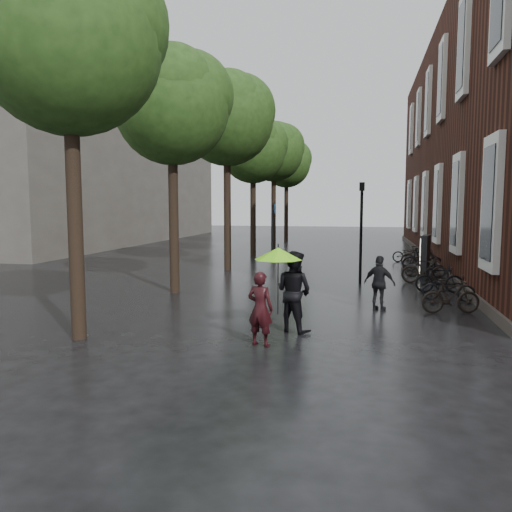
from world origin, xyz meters
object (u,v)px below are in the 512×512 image
(person_burgundy, at_px, (260,309))
(lamp_post, at_px, (361,223))
(pedestrian_walking, at_px, (380,283))
(ad_lightbox, at_px, (425,257))
(parked_bicycles, at_px, (426,267))
(person_black, at_px, (294,291))

(person_burgundy, height_order, lamp_post, lamp_post)
(pedestrian_walking, height_order, ad_lightbox, ad_lightbox)
(person_burgundy, height_order, parked_bicycles, person_burgundy)
(person_burgundy, relative_size, pedestrian_walking, 1.02)
(pedestrian_walking, xyz_separation_m, ad_lightbox, (1.97, 6.76, 0.10))
(person_black, bearing_deg, pedestrian_walking, -97.14)
(person_burgundy, relative_size, parked_bicycles, 0.12)
(person_black, bearing_deg, parked_bicycles, -84.68)
(person_burgundy, height_order, pedestrian_walking, person_burgundy)
(person_burgundy, xyz_separation_m, pedestrian_walking, (2.56, 4.15, -0.02))
(ad_lightbox, relative_size, lamp_post, 0.46)
(lamp_post, bearing_deg, pedestrian_walking, -83.26)
(person_burgundy, distance_m, parked_bicycles, 11.61)
(parked_bicycles, distance_m, lamp_post, 3.60)
(person_black, relative_size, pedestrian_walking, 1.23)
(person_burgundy, distance_m, ad_lightbox, 11.81)
(parked_bicycles, relative_size, ad_lightbox, 7.66)
(person_black, height_order, pedestrian_walking, person_black)
(parked_bicycles, distance_m, ad_lightbox, 0.47)
(pedestrian_walking, bearing_deg, person_black, 78.48)
(pedestrian_walking, xyz_separation_m, parked_bicycles, (2.00, 6.53, -0.30))
(person_burgundy, bearing_deg, person_black, -96.81)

